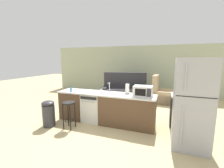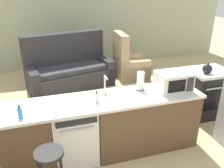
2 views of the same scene
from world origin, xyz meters
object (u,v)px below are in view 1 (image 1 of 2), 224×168
microwave (143,91)px  kettle (180,92)px  bar_stool (69,109)px  armchair (160,95)px  stove_range (184,110)px  dish_soap_bottle (71,89)px  paper_towel_roll (127,89)px  trash_bin (49,113)px  soap_bottle (101,91)px  dishwasher (93,107)px  refrigerator (192,104)px  couch (125,91)px

microwave → kettle: (0.93, 0.42, -0.05)m
bar_stool → armchair: 4.14m
stove_range → dish_soap_bottle: size_ratio=5.11×
paper_towel_roll → stove_range: bearing=14.7°
trash_bin → soap_bottle: bearing=28.5°
microwave → dishwasher: bearing=179.9°
refrigerator → bar_stool: size_ratio=2.58×
soap_bottle → paper_towel_roll: bearing=16.8°
bar_stool → kettle: bearing=22.0°
microwave → trash_bin: 2.71m
trash_bin → armchair: bearing=51.5°
paper_towel_roll → armchair: armchair is taller
microwave → soap_bottle: (-1.19, -0.08, -0.07)m
stove_range → paper_towel_roll: 1.72m
stove_range → refrigerator: 1.21m
refrigerator → soap_bottle: 2.33m
stove_range → bar_stool: 3.23m
dishwasher → microwave: size_ratio=1.68×
soap_bottle → dishwasher: bearing=166.0°
soap_bottle → stove_range: bearing=15.3°
soap_bottle → trash_bin: 1.61m
dishwasher → armchair: 3.34m
paper_towel_roll → dish_soap_bottle: size_ratio=1.60×
kettle → bar_stool: kettle is taller
soap_bottle → kettle: size_ratio=0.86×
bar_stool → paper_towel_roll: bearing=31.1°
microwave → couch: (-1.24, 2.70, -0.65)m
refrigerator → microwave: 1.23m
stove_range → trash_bin: size_ratio=1.22×
paper_towel_roll → trash_bin: (-2.04, -0.93, -0.66)m
refrigerator → couch: refrigerator is taller
refrigerator → kettle: (-0.17, 0.97, 0.03)m
dish_soap_bottle → kettle: 3.14m
dishwasher → armchair: bearing=56.5°
soap_bottle → couch: (-0.05, 2.78, -0.58)m
bar_stool → dishwasher: bearing=62.4°
stove_range → couch: size_ratio=0.42×
stove_range → trash_bin: 3.84m
stove_range → armchair: (-0.76, 2.24, -0.10)m
refrigerator → stove_range: bearing=90.0°
dishwasher → kettle: bearing=9.9°
soap_bottle → kettle: (2.12, 0.50, 0.01)m
paper_towel_roll → trash_bin: size_ratio=0.38×
kettle → armchair: armchair is taller
dish_soap_bottle → bar_stool: dish_soap_bottle is taller
microwave → armchair: bearing=83.0°
soap_bottle → dish_soap_bottle: bearing=-173.5°
stove_range → microwave: size_ratio=1.80×
paper_towel_roll → trash_bin: paper_towel_roll is taller
stove_range → soap_bottle: soap_bottle is taller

